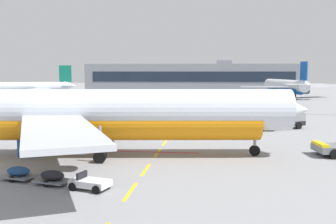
% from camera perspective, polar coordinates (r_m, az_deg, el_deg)
% --- Properties ---
extents(apron_paint_markings, '(8.00, 92.54, 0.01)m').
position_cam_1_polar(apron_paint_markings, '(52.76, 0.76, -2.66)').
color(apron_paint_markings, yellow).
rests_on(apron_paint_markings, ground).
extents(airliner_foreground, '(34.82, 34.37, 12.20)m').
position_cam_1_polar(airliner_foreground, '(36.77, -6.94, -0.23)').
color(airliner_foreground, silver).
rests_on(airliner_foreground, ground).
extents(airliner_far_center, '(26.57, 25.89, 9.42)m').
position_cam_1_polar(airliner_far_center, '(118.19, -19.43, 3.23)').
color(airliner_far_center, silver).
rests_on(airliner_far_center, ground).
extents(airliner_far_right, '(28.62, 29.35, 10.39)m').
position_cam_1_polar(airliner_far_right, '(124.29, 16.48, 3.58)').
color(airliner_far_right, silver).
rests_on(airliner_far_right, ground).
extents(catering_truck, '(7.22, 5.70, 3.14)m').
position_cam_1_polar(catering_truck, '(55.83, 15.54, -0.70)').
color(catering_truck, black).
rests_on(catering_truck, ground).
extents(baggage_train, '(8.67, 3.80, 1.14)m').
position_cam_1_polar(baggage_train, '(29.05, -16.18, -8.94)').
color(baggage_train, silver).
rests_on(baggage_train, ground).
extents(uld_cargo_container, '(1.79, 1.76, 1.60)m').
position_cam_1_polar(uld_cargo_container, '(39.27, -19.29, -4.78)').
color(uld_cargo_container, '#194C9E').
rests_on(uld_cargo_container, ground).
extents(terminal_satellite, '(80.96, 27.92, 12.05)m').
position_cam_1_polar(terminal_satellite, '(160.72, 3.66, 4.95)').
color(terminal_satellite, gray).
rests_on(terminal_satellite, ground).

